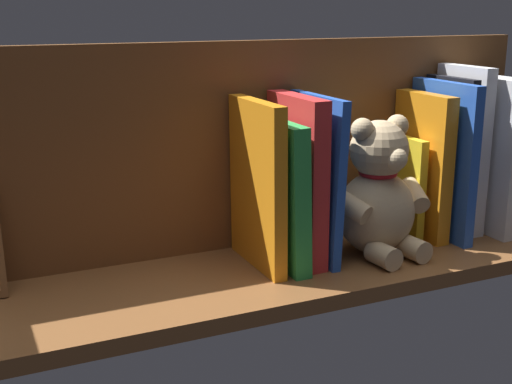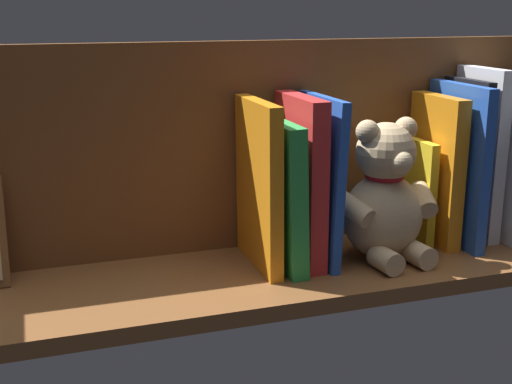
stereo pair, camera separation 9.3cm
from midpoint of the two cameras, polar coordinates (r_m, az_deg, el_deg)
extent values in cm
cube|color=brown|center=(96.95, -2.77, -7.08)|extent=(103.65, 24.95, 2.20)
cube|color=brown|center=(101.29, -5.04, 3.68)|extent=(103.65, 1.50, 30.94)
cube|color=white|center=(115.65, 16.67, 3.02)|extent=(4.71, 15.04, 24.92)
cube|color=silver|center=(114.19, 14.49, 3.48)|extent=(2.17, 11.51, 26.67)
cube|color=black|center=(112.91, 13.37, 2.99)|extent=(1.78, 11.13, 25.00)
cube|color=blue|center=(110.05, 12.96, 2.59)|extent=(1.73, 14.90, 24.59)
cube|color=orange|center=(109.52, 11.36, 2.14)|extent=(2.35, 12.47, 22.81)
cube|color=yellow|center=(109.72, 9.78, 0.44)|extent=(1.41, 10.19, 16.09)
ellipsoid|color=#D1B284|center=(101.73, 7.43, -1.71)|extent=(12.81, 11.69, 12.47)
sphere|color=#D1B284|center=(99.40, 7.62, 3.50)|extent=(8.57, 8.57, 8.57)
sphere|color=#D1B284|center=(100.77, 9.14, 5.46)|extent=(3.31, 3.31, 3.31)
sphere|color=#D1B284|center=(96.89, 6.17, 5.18)|extent=(3.31, 3.31, 3.31)
sphere|color=beige|center=(96.74, 8.92, 2.73)|extent=(3.31, 3.31, 3.31)
cylinder|color=#D1B284|center=(103.58, 10.61, -0.28)|extent=(4.36, 6.66, 4.61)
cylinder|color=#D1B284|center=(96.52, 5.24, -1.23)|extent=(5.28, 6.79, 4.61)
cylinder|color=#D1B284|center=(100.98, 10.44, -4.71)|extent=(3.75, 4.97, 3.31)
cylinder|color=#D1B284|center=(97.61, 7.91, -5.31)|extent=(3.75, 4.97, 3.31)
torus|color=red|center=(100.14, 7.55, 1.59)|extent=(6.21, 6.21, 0.97)
cube|color=blue|center=(98.18, 2.23, 1.18)|extent=(2.16, 14.96, 23.73)
cube|color=red|center=(97.24, 0.69, 1.09)|extent=(2.72, 14.38, 23.83)
cube|color=green|center=(95.80, -0.97, -0.09)|extent=(3.21, 15.52, 20.77)
cube|color=orange|center=(94.58, -2.72, 0.57)|extent=(2.18, 14.93, 23.53)
camera|label=1|loc=(0.05, -92.86, -0.78)|focal=47.93mm
camera|label=2|loc=(0.05, 87.14, 0.78)|focal=47.93mm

